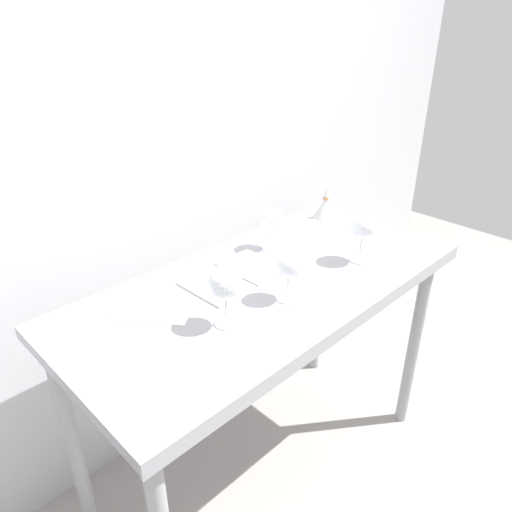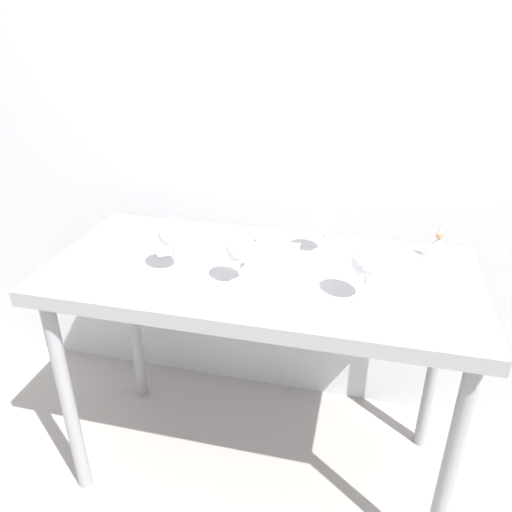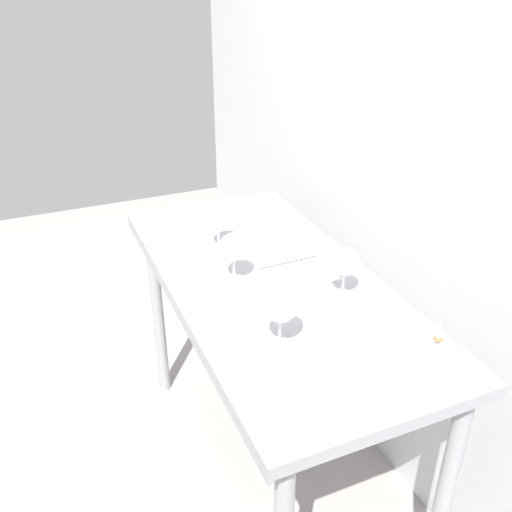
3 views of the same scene
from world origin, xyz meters
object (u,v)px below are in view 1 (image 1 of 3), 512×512
object	(u,v)px
wine_glass_near_right	(363,226)
decanter_funnel	(325,208)
open_notebook	(235,276)
tasting_sheet_upper	(151,308)
wine_glass_far_right	(272,219)
wine_glass_near_left	(225,284)
wine_glass_near_center	(288,265)

from	to	relation	value
wine_glass_near_right	decanter_funnel	distance (m)	0.41
open_notebook	tasting_sheet_upper	xyz separation A→B (m)	(-0.31, 0.04, -0.00)
wine_glass_near_right	open_notebook	distance (m)	0.48
decanter_funnel	tasting_sheet_upper	bearing A→B (deg)	-175.47
wine_glass_near_right	tasting_sheet_upper	xyz separation A→B (m)	(-0.71, 0.26, -0.13)
wine_glass_near_right	wine_glass_far_right	world-z (taller)	wine_glass_near_right
wine_glass_near_right	open_notebook	bearing A→B (deg)	150.49
wine_glass_near_right	wine_glass_far_right	bearing A→B (deg)	118.08
open_notebook	decanter_funnel	world-z (taller)	decanter_funnel
tasting_sheet_upper	open_notebook	bearing A→B (deg)	-43.41
open_notebook	tasting_sheet_upper	bearing A→B (deg)	171.62
wine_glass_near_left	wine_glass_near_right	xyz separation A→B (m)	(0.60, -0.04, -0.00)
wine_glass_near_left	wine_glass_far_right	bearing A→B (deg)	29.14
wine_glass_near_center	tasting_sheet_upper	bearing A→B (deg)	143.54
wine_glass_near_center	tasting_sheet_upper	size ratio (longest dim) A/B	0.67
wine_glass_far_right	open_notebook	xyz separation A→B (m)	(-0.24, -0.06, -0.11)
wine_glass_near_center	open_notebook	xyz separation A→B (m)	(-0.03, 0.21, -0.11)
wine_glass_far_right	open_notebook	distance (m)	0.28
wine_glass_near_center	open_notebook	bearing A→B (deg)	97.29
wine_glass_near_center	open_notebook	size ratio (longest dim) A/B	0.50
decanter_funnel	wine_glass_near_left	bearing A→B (deg)	-160.39
tasting_sheet_upper	decanter_funnel	size ratio (longest dim) A/B	1.85
wine_glass_near_right	open_notebook	size ratio (longest dim) A/B	0.55
wine_glass_near_right	tasting_sheet_upper	distance (m)	0.77
open_notebook	wine_glass_near_center	bearing A→B (deg)	-84.56
decanter_funnel	wine_glass_far_right	bearing A→B (deg)	-173.09
open_notebook	decanter_funnel	size ratio (longest dim) A/B	2.51
wine_glass_near_center	decanter_funnel	xyz separation A→B (m)	(0.60, 0.32, -0.08)
wine_glass_far_right	open_notebook	world-z (taller)	wine_glass_far_right
wine_glass_near_left	wine_glass_far_right	world-z (taller)	wine_glass_near_left
wine_glass_far_right	decanter_funnel	world-z (taller)	wine_glass_far_right
wine_glass_near_center	decanter_funnel	world-z (taller)	wine_glass_near_center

